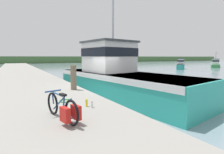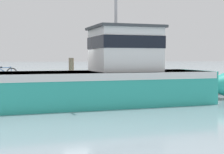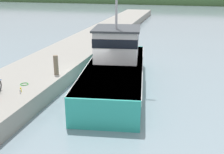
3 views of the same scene
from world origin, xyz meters
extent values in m
plane|color=gray|center=(0.00, 0.00, 0.00)|extent=(320.00, 320.00, 0.00)
cube|color=gray|center=(-3.65, 0.00, 0.47)|extent=(4.57, 80.00, 0.94)
cube|color=teal|center=(1.53, 0.27, 0.75)|extent=(4.83, 10.86, 1.51)
cone|color=teal|center=(0.62, 6.39, 0.75)|extent=(1.69, 2.08, 1.43)
cube|color=white|center=(1.53, 0.27, 1.36)|extent=(4.86, 10.66, 0.30)
cube|color=white|center=(1.34, 1.57, 2.48)|extent=(3.04, 3.15, 1.94)
cube|color=black|center=(1.34, 1.57, 2.81)|extent=(3.10, 3.21, 0.54)
cube|color=#3D4247|center=(1.34, 1.57, 3.50)|extent=(3.28, 3.40, 0.12)
cylinder|color=#756651|center=(-1.87, -0.69, 1.53)|extent=(0.28, 0.28, 1.18)
torus|color=green|center=(-2.82, -2.76, 0.96)|extent=(0.44, 0.44, 0.04)
cylinder|color=silver|center=(-2.31, -3.96, 1.05)|extent=(0.06, 0.06, 0.22)
cylinder|color=yellow|center=(-2.41, -3.75, 1.06)|extent=(0.07, 0.07, 0.24)
camera|label=1|loc=(-4.40, -8.87, 2.52)|focal=28.00mm
camera|label=2|loc=(16.83, -1.73, 2.14)|focal=55.00mm
camera|label=3|loc=(5.53, -15.46, 6.36)|focal=45.00mm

